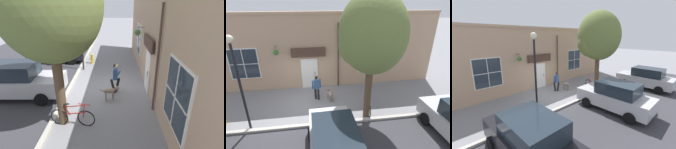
% 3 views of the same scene
% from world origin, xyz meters
% --- Properties ---
extents(ground_plane, '(90.00, 90.00, 0.00)m').
position_xyz_m(ground_plane, '(0.00, 0.00, 0.00)').
color(ground_plane, gray).
extents(storefront_facade, '(0.95, 18.00, 5.05)m').
position_xyz_m(storefront_facade, '(-2.34, 0.01, 2.53)').
color(storefront_facade, tan).
rests_on(storefront_facade, ground_plane).
extents(pedestrian_walking, '(0.53, 0.55, 1.59)m').
position_xyz_m(pedestrian_walking, '(-0.47, 0.52, 0.94)').
color(pedestrian_walking, black).
rests_on(pedestrian_walking, ground_plane).
extents(dog_on_leash, '(1.00, 0.39, 0.72)m').
position_xyz_m(dog_on_leash, '(-0.26, 1.28, 0.49)').
color(dog_on_leash, '#7F6B5B').
rests_on(dog_on_leash, ground_plane).
extents(street_tree_by_curb, '(3.33, 3.00, 6.17)m').
position_xyz_m(street_tree_by_curb, '(1.49, 2.97, 4.21)').
color(street_tree_by_curb, brown).
rests_on(street_tree_by_curb, ground_plane).
extents(leaning_bicycle, '(1.74, 0.23, 1.00)m').
position_xyz_m(leaning_bicycle, '(1.15, 3.20, 0.38)').
color(leaning_bicycle, black).
rests_on(leaning_bicycle, ground_plane).
extents(parked_car_mid_block, '(4.34, 2.01, 1.75)m').
position_xyz_m(parked_car_mid_block, '(4.30, 1.00, 0.88)').
color(parked_car_mid_block, '#B7B7BC').
rests_on(parked_car_mid_block, ground_plane).
extents(street_lamp, '(0.32, 0.32, 4.50)m').
position_xyz_m(street_lamp, '(1.75, -2.76, 2.97)').
color(street_lamp, black).
rests_on(street_lamp, ground_plane).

